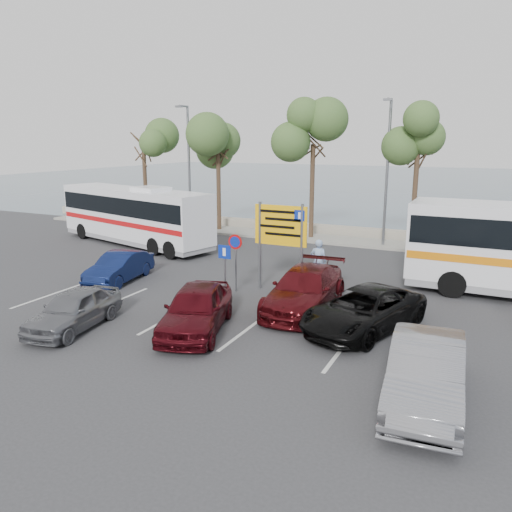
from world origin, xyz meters
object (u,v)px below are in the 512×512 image
at_px(car_red, 196,308).
at_px(suv_black, 364,310).
at_px(car_maroon, 305,290).
at_px(car_silver_b, 426,372).
at_px(car_blue, 119,267).
at_px(direction_sign, 281,232).
at_px(street_lamp_left, 188,162).
at_px(coach_bus_left, 134,217).
at_px(car_silver_a, 74,309).
at_px(pedestrian_near, 318,261).
at_px(street_lamp_right, 387,166).

bearing_deg(car_red, suv_black, 8.67).
bearing_deg(car_maroon, car_silver_b, -49.35).
bearing_deg(car_blue, direction_sign, 5.14).
height_order(street_lamp_left, coach_bus_left, street_lamp_left).
relative_size(car_silver_a, car_silver_b, 0.82).
bearing_deg(direction_sign, car_silver_a, -123.44).
bearing_deg(direction_sign, car_maroon, -45.33).
bearing_deg(coach_bus_left, car_red, -43.55).
bearing_deg(pedestrian_near, car_maroon, 89.65).
height_order(suv_black, car_silver_b, car_silver_b).
bearing_deg(direction_sign, car_blue, -166.03).
bearing_deg(direction_sign, car_silver_b, -45.94).
height_order(car_maroon, car_silver_b, car_silver_b).
height_order(car_silver_a, car_maroon, car_maroon).
relative_size(street_lamp_right, pedestrian_near, 4.20).
distance_m(direction_sign, car_red, 5.47).
bearing_deg(car_maroon, coach_bus_left, 149.90).
relative_size(street_lamp_left, direction_sign, 2.23).
relative_size(car_silver_a, pedestrian_near, 1.99).
xyz_separation_m(car_silver_a, car_red, (3.70, 1.54, 0.11)).
relative_size(street_lamp_right, car_red, 1.81).
bearing_deg(suv_black, car_maroon, 174.55).
bearing_deg(street_lamp_left, suv_black, -40.96).
relative_size(direction_sign, car_silver_a, 0.95).
bearing_deg(direction_sign, street_lamp_left, 136.83).
xyz_separation_m(suv_black, pedestrian_near, (-3.09, 4.58, 0.28)).
height_order(street_lamp_right, car_silver_a, street_lamp_right).
bearing_deg(car_blue, pedestrian_near, 15.28).
xyz_separation_m(direction_sign, car_maroon, (1.68, -1.70, -1.68)).
xyz_separation_m(street_lamp_right, pedestrian_near, (-1.00, -8.52, -3.65)).
distance_m(street_lamp_right, car_blue, 15.43).
distance_m(car_silver_a, suv_black, 9.37).
xyz_separation_m(car_red, suv_black, (4.80, 2.39, -0.08)).
xyz_separation_m(coach_bus_left, car_silver_b, (17.74, -11.56, -0.85)).
xyz_separation_m(street_lamp_right, car_red, (-2.71, -15.48, -3.85)).
bearing_deg(pedestrian_near, suv_black, 112.57).
height_order(street_lamp_right, car_blue, street_lamp_right).
bearing_deg(car_blue, street_lamp_right, 44.90).
distance_m(car_silver_a, car_blue, 5.55).
bearing_deg(car_silver_b, car_maroon, 129.17).
distance_m(coach_bus_left, car_maroon, 14.54).
height_order(car_silver_a, car_silver_b, car_silver_b).
bearing_deg(car_silver_a, suv_black, 16.59).
height_order(street_lamp_right, pedestrian_near, street_lamp_right).
distance_m(direction_sign, car_silver_b, 9.47).
height_order(coach_bus_left, car_silver_b, coach_bus_left).
relative_size(car_blue, car_maroon, 0.75).
distance_m(car_silver_a, car_silver_b, 10.91).
bearing_deg(street_lamp_left, direction_sign, -43.17).
height_order(direction_sign, car_silver_a, direction_sign).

